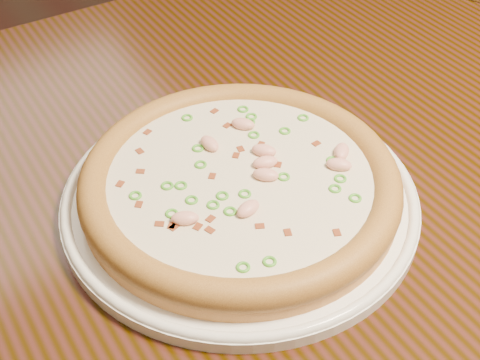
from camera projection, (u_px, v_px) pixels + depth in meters
ground at (232, 269)px, 1.56m from camera, size 9.00×9.00×0.00m
hero_table at (305, 202)px, 0.78m from camera, size 1.20×0.80×0.75m
plate at (240, 197)px, 0.63m from camera, size 0.34×0.34×0.02m
pizza at (240, 182)px, 0.62m from camera, size 0.30×0.30×0.03m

